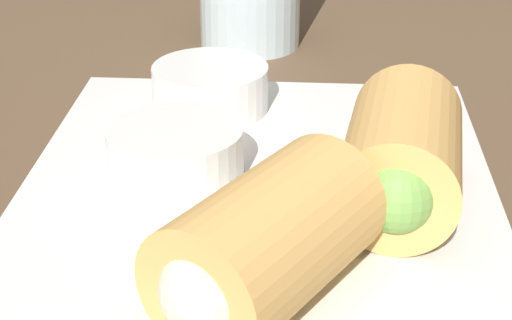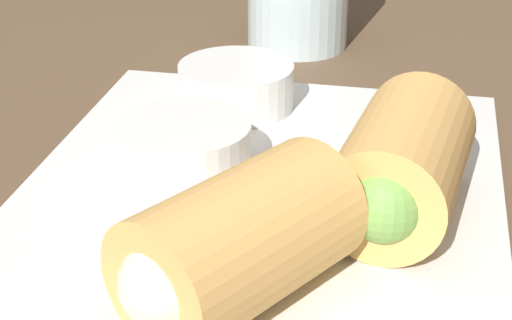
{
  "view_description": "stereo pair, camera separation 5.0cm",
  "coord_description": "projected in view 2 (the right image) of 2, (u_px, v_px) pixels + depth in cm",
  "views": [
    {
      "loc": [
        -39.34,
        -4.82,
        24.77
      ],
      "look_at": [
        -2.33,
        -2.33,
        5.76
      ],
      "focal_mm": 60.0,
      "sensor_mm": 36.0,
      "label": 1
    },
    {
      "loc": [
        -38.67,
        -9.78,
        24.77
      ],
      "look_at": [
        -2.33,
        -2.33,
        5.76
      ],
      "focal_mm": 60.0,
      "sensor_mm": 36.0,
      "label": 2
    }
  ],
  "objects": [
    {
      "name": "dipping_bowl_near",
      "position": [
        181.0,
        150.0,
        0.44
      ],
      "size": [
        7.1,
        7.1,
        2.73
      ],
      "color": "silver",
      "rests_on": "serving_plate"
    },
    {
      "name": "serving_plate",
      "position": [
        256.0,
        213.0,
        0.43
      ],
      "size": [
        31.73,
        24.42,
        1.5
      ],
      "color": "silver",
      "rests_on": "table_surface"
    },
    {
      "name": "dipping_bowl_far",
      "position": [
        236.0,
        84.0,
        0.52
      ],
      "size": [
        7.1,
        7.1,
        2.73
      ],
      "color": "silver",
      "rests_on": "serving_plate"
    },
    {
      "name": "table_surface",
      "position": [
        223.0,
        215.0,
        0.46
      ],
      "size": [
        180.0,
        140.0,
        2.0
      ],
      "color": "brown",
      "rests_on": "ground"
    },
    {
      "name": "roll_front_left",
      "position": [
        400.0,
        168.0,
        0.4
      ],
      "size": [
        10.86,
        6.95,
        5.64
      ],
      "color": "#DBA356",
      "rests_on": "serving_plate"
    },
    {
      "name": "roll_front_right",
      "position": [
        231.0,
        247.0,
        0.34
      ],
      "size": [
        11.1,
        9.78,
        5.64
      ],
      "color": "#DBA356",
      "rests_on": "serving_plate"
    }
  ]
}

